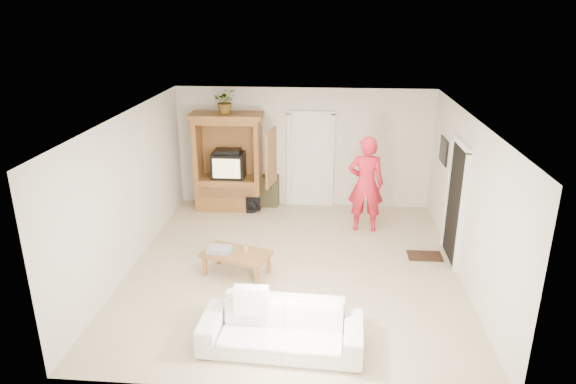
% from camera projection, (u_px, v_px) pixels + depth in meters
% --- Properties ---
extents(floor, '(6.00, 6.00, 0.00)m').
position_uv_depth(floor, '(294.00, 267.00, 8.75)').
color(floor, tan).
rests_on(floor, ground).
extents(ceiling, '(6.00, 6.00, 0.00)m').
position_uv_depth(ceiling, '(294.00, 117.00, 7.86)').
color(ceiling, white).
rests_on(ceiling, floor).
extents(wall_back, '(5.50, 0.00, 5.50)m').
position_uv_depth(wall_back, '(304.00, 148.00, 11.11)').
color(wall_back, silver).
rests_on(wall_back, floor).
extents(wall_front, '(5.50, 0.00, 5.50)m').
position_uv_depth(wall_front, '(274.00, 294.00, 5.49)').
color(wall_front, silver).
rests_on(wall_front, floor).
extents(wall_left, '(0.00, 6.00, 6.00)m').
position_uv_depth(wall_left, '(129.00, 191.00, 8.51)').
color(wall_left, silver).
rests_on(wall_left, floor).
extents(wall_right, '(0.00, 6.00, 6.00)m').
position_uv_depth(wall_right, '(468.00, 201.00, 8.09)').
color(wall_right, silver).
rests_on(wall_right, floor).
extents(armoire, '(1.82, 1.14, 2.10)m').
position_uv_depth(armoire, '(230.00, 168.00, 11.05)').
color(armoire, olive).
rests_on(armoire, floor).
extents(door_back, '(0.85, 0.05, 2.04)m').
position_uv_depth(door_back, '(310.00, 161.00, 11.17)').
color(door_back, white).
rests_on(door_back, floor).
extents(doorway_right, '(0.05, 0.90, 2.04)m').
position_uv_depth(doorway_right, '(455.00, 204.00, 8.75)').
color(doorway_right, black).
rests_on(doorway_right, floor).
extents(framed_picture, '(0.03, 0.60, 0.48)m').
position_uv_depth(framed_picture, '(444.00, 151.00, 9.77)').
color(framed_picture, black).
rests_on(framed_picture, wall_right).
extents(doormat, '(0.60, 0.40, 0.02)m').
position_uv_depth(doormat, '(425.00, 256.00, 9.13)').
color(doormat, '#382316').
rests_on(doormat, floor).
extents(plant, '(0.55, 0.50, 0.52)m').
position_uv_depth(plant, '(226.00, 101.00, 10.53)').
color(plant, '#4C7238').
rests_on(plant, armoire).
extents(man, '(0.71, 0.49, 1.91)m').
position_uv_depth(man, '(366.00, 184.00, 9.92)').
color(man, red).
rests_on(man, floor).
extents(sofa, '(2.12, 0.92, 0.61)m').
position_uv_depth(sofa, '(281.00, 328.00, 6.59)').
color(sofa, white).
rests_on(sofa, floor).
extents(coffee_table, '(1.21, 0.89, 0.40)m').
position_uv_depth(coffee_table, '(237.00, 255.00, 8.41)').
color(coffee_table, olive).
rests_on(coffee_table, floor).
extents(towel, '(0.41, 0.33, 0.08)m').
position_uv_depth(towel, '(220.00, 250.00, 8.40)').
color(towel, '#E24B57').
rests_on(towel, coffee_table).
extents(candle, '(0.08, 0.08, 0.10)m').
position_uv_depth(candle, '(246.00, 249.00, 8.41)').
color(candle, tan).
rests_on(candle, coffee_table).
extents(backpack_black, '(0.31, 0.19, 0.37)m').
position_uv_depth(backpack_black, '(253.00, 204.00, 11.02)').
color(backpack_black, black).
rests_on(backpack_black, floor).
extents(backpack_olive, '(0.38, 0.29, 0.69)m').
position_uv_depth(backpack_olive, '(270.00, 191.00, 11.36)').
color(backpack_olive, '#47442B').
rests_on(backpack_olive, floor).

